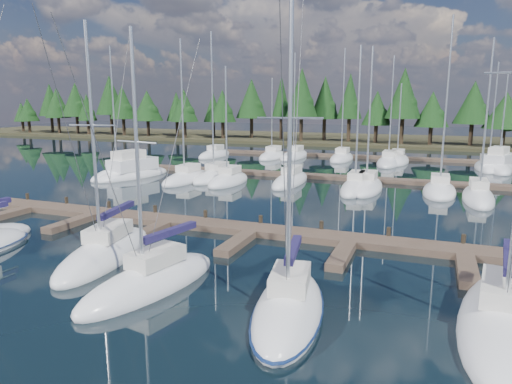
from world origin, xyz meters
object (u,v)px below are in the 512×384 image
at_px(motor_yacht_right, 498,166).
at_px(front_sailboat_4, 289,308).
at_px(front_sailboat_3, 151,282).
at_px(front_sailboat_2, 106,253).
at_px(front_sailboat_5, 503,321).
at_px(main_dock, 251,232).
at_px(motor_yacht_left, 133,172).

bearing_deg(motor_yacht_right, front_sailboat_4, -105.02).
relative_size(front_sailboat_3, motor_yacht_right, 1.21).
bearing_deg(motor_yacht_right, front_sailboat_3, -112.34).
distance_m(front_sailboat_2, front_sailboat_5, 18.53).
height_order(front_sailboat_3, motor_yacht_right, front_sailboat_3).
bearing_deg(main_dock, motor_yacht_right, 64.29).
xyz_separation_m(front_sailboat_3, motor_yacht_left, (-19.26, 25.22, 0.25)).
relative_size(front_sailboat_2, front_sailboat_3, 1.07).
relative_size(motor_yacht_left, motor_yacht_right, 1.05).
bearing_deg(front_sailboat_2, main_dock, 49.42).
bearing_deg(motor_yacht_right, main_dock, -115.71).
xyz_separation_m(front_sailboat_2, front_sailboat_3, (4.49, -2.52, 0.00)).
distance_m(main_dock, front_sailboat_4, 10.80).
bearing_deg(front_sailboat_3, motor_yacht_left, 127.37).
relative_size(front_sailboat_2, motor_yacht_right, 1.30).
bearing_deg(front_sailboat_5, front_sailboat_2, 176.81).
bearing_deg(front_sailboat_3, motor_yacht_right, 67.66).
distance_m(main_dock, front_sailboat_3, 9.17).
xyz_separation_m(main_dock, motor_yacht_left, (-20.41, 16.13, 0.33)).
height_order(main_dock, front_sailboat_2, front_sailboat_2).
relative_size(front_sailboat_2, front_sailboat_5, 0.77).
height_order(main_dock, front_sailboat_4, front_sailboat_4).
xyz_separation_m(main_dock, motor_yacht_right, (17.68, 36.71, 0.30)).
xyz_separation_m(main_dock, front_sailboat_3, (-1.15, -9.10, 0.08)).
distance_m(main_dock, front_sailboat_5, 14.94).
height_order(front_sailboat_2, front_sailboat_3, front_sailboat_2).
height_order(front_sailboat_4, motor_yacht_right, front_sailboat_4).
relative_size(front_sailboat_4, front_sailboat_5, 0.84).
distance_m(front_sailboat_3, front_sailboat_4, 6.45).
height_order(front_sailboat_4, motor_yacht_left, front_sailboat_4).
bearing_deg(main_dock, front_sailboat_5, -30.61).
height_order(front_sailboat_3, front_sailboat_4, front_sailboat_4).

